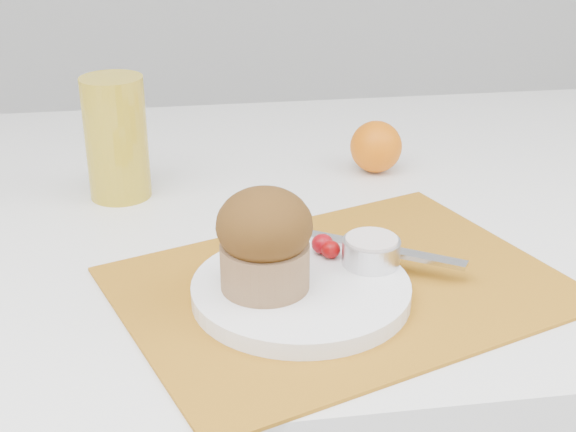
{
  "coord_description": "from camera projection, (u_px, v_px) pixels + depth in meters",
  "views": [
    {
      "loc": [
        -0.15,
        -0.81,
        1.13
      ],
      "look_at": [
        -0.04,
        -0.1,
        0.8
      ],
      "focal_mm": 50.0,
      "sensor_mm": 36.0,
      "label": 1
    }
  ],
  "objects": [
    {
      "name": "butter_knife",
      "position": [
        373.0,
        247.0,
        0.79
      ],
      "size": [
        0.16,
        0.11,
        0.0
      ],
      "primitive_type": "cube",
      "rotation": [
        0.0,
        0.0,
        -0.58
      ],
      "color": "silver",
      "rests_on": "plate"
    },
    {
      "name": "raspberry_far",
      "position": [
        331.0,
        249.0,
        0.77
      ],
      "size": [
        0.02,
        0.02,
        0.02
      ],
      "primitive_type": "ellipsoid",
      "color": "#630203",
      "rests_on": "plate"
    },
    {
      "name": "plate",
      "position": [
        301.0,
        290.0,
        0.73
      ],
      "size": [
        0.26,
        0.26,
        0.02
      ],
      "primitive_type": "cylinder",
      "rotation": [
        0.0,
        0.0,
        0.34
      ],
      "color": "white",
      "rests_on": "placemat"
    },
    {
      "name": "muffin",
      "position": [
        265.0,
        240.0,
        0.7
      ],
      "size": [
        0.09,
        0.09,
        0.09
      ],
      "color": "#976F49",
      "rests_on": "plate"
    },
    {
      "name": "cream",
      "position": [
        372.0,
        241.0,
        0.75
      ],
      "size": [
        0.05,
        0.05,
        0.01
      ],
      "primitive_type": "cylinder",
      "rotation": [
        0.0,
        0.0,
        0.09
      ],
      "color": "silver",
      "rests_on": "ramekin"
    },
    {
      "name": "placemat",
      "position": [
        341.0,
        286.0,
        0.76
      ],
      "size": [
        0.48,
        0.42,
        0.0
      ],
      "primitive_type": "cube",
      "rotation": [
        0.0,
        0.0,
        0.35
      ],
      "color": "#A96A17",
      "rests_on": "table"
    },
    {
      "name": "juice_glass",
      "position": [
        116.0,
        138.0,
        0.93
      ],
      "size": [
        0.09,
        0.09,
        0.15
      ],
      "primitive_type": "cylinder",
      "rotation": [
        0.0,
        0.0,
        0.36
      ],
      "color": "gold",
      "rests_on": "table"
    },
    {
      "name": "ramekin",
      "position": [
        371.0,
        252.0,
        0.76
      ],
      "size": [
        0.06,
        0.06,
        0.02
      ],
      "primitive_type": "cylinder",
      "rotation": [
        0.0,
        0.0,
        0.01
      ],
      "color": "silver",
      "rests_on": "plate"
    },
    {
      "name": "orange",
      "position": [
        376.0,
        147.0,
        1.02
      ],
      "size": [
        0.07,
        0.07,
        0.07
      ],
      "primitive_type": "sphere",
      "color": "orange",
      "rests_on": "table"
    },
    {
      "name": "raspberry_near",
      "position": [
        322.0,
        244.0,
        0.78
      ],
      "size": [
        0.02,
        0.02,
        0.02
      ],
      "primitive_type": "ellipsoid",
      "color": "#630208",
      "rests_on": "plate"
    }
  ]
}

